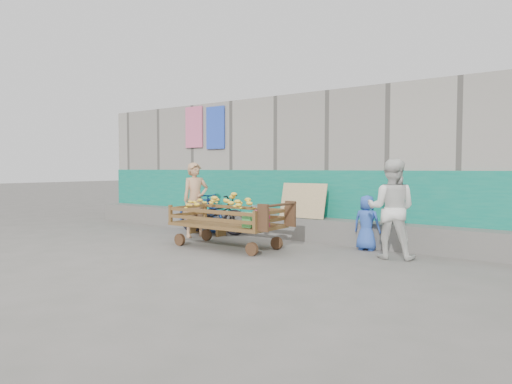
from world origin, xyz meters
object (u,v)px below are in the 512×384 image
Objects in this scene: bicycle_blue at (200,212)px; banana_cart at (225,213)px; woman at (391,209)px; child at (367,223)px; vendor_man at (196,200)px; bench at (207,226)px; bicycle_dark at (213,214)px.

banana_cart is at bearing -118.47° from bicycle_blue.
bicycle_blue is (-4.64, 0.49, -0.34)m from woman.
banana_cart is at bearing 27.14° from child.
vendor_man is 1.61× the size of child.
bench is 0.72m from vendor_man.
bicycle_dark is at bearing 75.60° from bench.
woman reaches higher than bicycle_blue.
child reaches higher than bench.
child reaches higher than bicycle_blue.
woman is 1.06× the size of bicycle_blue.
bicycle_dark is at bearing -98.72° from bicycle_blue.
bicycle_dark is (-3.51, -0.10, -0.05)m from child.
bench is at bearing -114.65° from bicycle_blue.
vendor_man is at bearing -8.66° from woman.
vendor_man is (0.04, -0.39, 0.60)m from bench.
bench is at bearing 154.32° from bicycle_dark.
vendor_man is at bearing 168.71° from bicycle_dark.
bicycle_dark is at bearing -16.29° from woman.
woman is at bearing 16.09° from banana_cart.
bicycle_blue reaches higher than bicycle_dark.
vendor_man is 0.98× the size of woman.
child reaches higher than bicycle_dark.
banana_cart is at bearing -142.34° from bicycle_dark.
banana_cart reaches higher than bicycle_dark.
woman is 0.80m from child.
child is at bearing 29.61° from banana_cart.
child reaches higher than banana_cart.
banana_cart is 2.21× the size of bench.
vendor_man is (-1.32, 0.60, 0.14)m from banana_cart.
child is (3.51, 0.65, -0.30)m from vendor_man.
woman is 1.64× the size of child.
bicycle_blue is at bearing 148.92° from bench.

